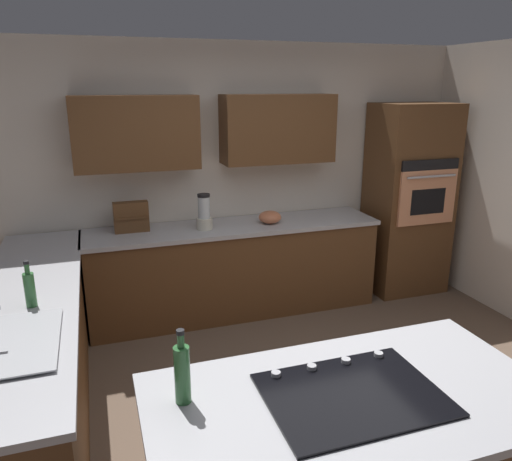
% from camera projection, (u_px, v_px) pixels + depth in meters
% --- Properties ---
extents(ground_plane, '(14.00, 14.00, 0.00)m').
position_uv_depth(ground_plane, '(317.00, 410.00, 3.47)').
color(ground_plane, brown).
extents(wall_back, '(6.00, 0.44, 2.60)m').
position_uv_depth(wall_back, '(228.00, 166.00, 4.91)').
color(wall_back, silver).
rests_on(wall_back, ground).
extents(lower_cabinets_back, '(2.80, 0.60, 0.86)m').
position_uv_depth(lower_cabinets_back, '(235.00, 271.00, 4.88)').
color(lower_cabinets_back, brown).
rests_on(lower_cabinets_back, ground).
extents(countertop_back, '(2.84, 0.64, 0.04)m').
position_uv_depth(countertop_back, '(234.00, 227.00, 4.75)').
color(countertop_back, '#B2B2B7').
rests_on(countertop_back, lower_cabinets_back).
extents(lower_cabinets_side, '(0.60, 2.90, 0.86)m').
position_uv_depth(lower_cabinets_side, '(36.00, 360.00, 3.29)').
color(lower_cabinets_side, brown).
rests_on(lower_cabinets_side, ground).
extents(countertop_side, '(0.64, 2.94, 0.04)m').
position_uv_depth(countertop_side, '(27.00, 298.00, 3.16)').
color(countertop_side, '#B2B2B7').
rests_on(countertop_side, lower_cabinets_side).
extents(island_top, '(1.79, 0.95, 0.04)m').
position_uv_depth(island_top, '(352.00, 400.00, 2.15)').
color(island_top, '#B2B2B7').
rests_on(island_top, island_base).
extents(wall_oven, '(0.80, 0.66, 2.02)m').
position_uv_depth(wall_oven, '(408.00, 199.00, 5.30)').
color(wall_oven, brown).
rests_on(wall_oven, ground).
extents(sink_unit, '(0.46, 0.70, 0.23)m').
position_uv_depth(sink_unit, '(10.00, 343.00, 2.55)').
color(sink_unit, '#515456').
rests_on(sink_unit, countertop_side).
extents(cooktop, '(0.76, 0.56, 0.03)m').
position_uv_depth(cooktop, '(352.00, 394.00, 2.15)').
color(cooktop, black).
rests_on(cooktop, island_top).
extents(blender, '(0.15, 0.15, 0.33)m').
position_uv_depth(blender, '(204.00, 214.00, 4.57)').
color(blender, beige).
rests_on(blender, countertop_back).
extents(mixing_bowl, '(0.22, 0.22, 0.12)m').
position_uv_depth(mixing_bowl, '(270.00, 217.00, 4.79)').
color(mixing_bowl, '#CC724C').
rests_on(mixing_bowl, countertop_back).
extents(spice_rack, '(0.31, 0.11, 0.28)m').
position_uv_depth(spice_rack, '(131.00, 217.00, 4.49)').
color(spice_rack, brown).
rests_on(spice_rack, countertop_back).
extents(dish_soap_bottle, '(0.06, 0.06, 0.29)m').
position_uv_depth(dish_soap_bottle, '(30.00, 288.00, 2.97)').
color(dish_soap_bottle, '#336B38').
rests_on(dish_soap_bottle, countertop_side).
extents(oil_bottle, '(0.07, 0.07, 0.34)m').
position_uv_depth(oil_bottle, '(182.00, 373.00, 2.07)').
color(oil_bottle, '#336B38').
rests_on(oil_bottle, island_top).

